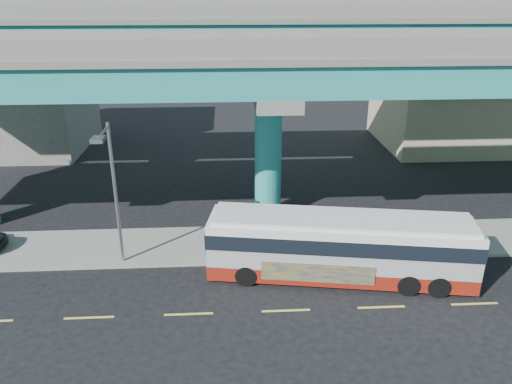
{
  "coord_description": "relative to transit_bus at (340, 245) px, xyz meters",
  "views": [
    {
      "loc": [
        -2.27,
        -17.4,
        12.29
      ],
      "look_at": [
        -0.98,
        4.0,
        3.57
      ],
      "focal_mm": 35.0,
      "sensor_mm": 36.0,
      "label": 1
    }
  ],
  "objects": [
    {
      "name": "ground",
      "position": [
        -2.7,
        -2.15,
        -1.66
      ],
      "size": [
        120.0,
        120.0,
        0.0
      ],
      "primitive_type": "plane",
      "color": "black",
      "rests_on": "ground"
    },
    {
      "name": "sidewalk",
      "position": [
        -2.7,
        3.35,
        -1.59
      ],
      "size": [
        70.0,
        4.0,
        0.15
      ],
      "primitive_type": "cube",
      "color": "gray",
      "rests_on": "ground"
    },
    {
      "name": "lane_markings",
      "position": [
        -2.7,
        -2.45,
        -1.66
      ],
      "size": [
        58.0,
        0.12,
        0.01
      ],
      "color": "#D8C64C",
      "rests_on": "ground"
    },
    {
      "name": "viaduct",
      "position": [
        -2.7,
        6.96,
        7.48
      ],
      "size": [
        52.0,
        12.4,
        11.7
      ],
      "color": "teal",
      "rests_on": "ground"
    },
    {
      "name": "building_beige",
      "position": [
        15.3,
        20.84,
        1.84
      ],
      "size": [
        14.0,
        10.23,
        7.0
      ],
      "color": "tan",
      "rests_on": "ground"
    },
    {
      "name": "building_concrete",
      "position": [
        -22.7,
        21.85,
        2.84
      ],
      "size": [
        12.0,
        10.0,
        9.0
      ],
      "primitive_type": "cube",
      "color": "gray",
      "rests_on": "ground"
    },
    {
      "name": "transit_bus",
      "position": [
        0.0,
        0.0,
        0.0
      ],
      "size": [
        12.08,
        4.49,
        3.04
      ],
      "rotation": [
        0.0,
        0.0,
        -0.17
      ],
      "color": "maroon",
      "rests_on": "ground"
    },
    {
      "name": "street_lamp",
      "position": [
        -10.12,
        1.32,
        2.98
      ],
      "size": [
        0.5,
        2.28,
        6.83
      ],
      "color": "gray",
      "rests_on": "sidewalk"
    },
    {
      "name": "stop_sign",
      "position": [
        0.98,
        2.03,
        0.28
      ],
      "size": [
        0.65,
        0.43,
        2.5
      ],
      "rotation": [
        0.0,
        0.0,
        0.18
      ],
      "color": "gray",
      "rests_on": "sidewalk"
    }
  ]
}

